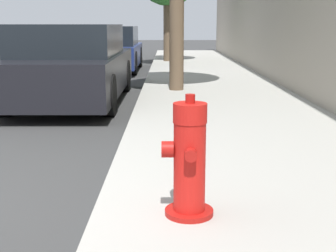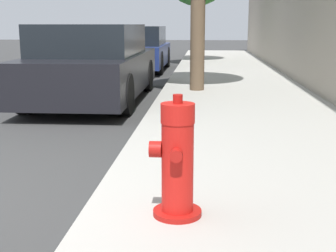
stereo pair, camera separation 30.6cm
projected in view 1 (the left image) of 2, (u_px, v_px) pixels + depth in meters
sidewalk_slab at (301, 218)px, 3.25m from camera, size 2.85×40.00×0.16m
fire_hydrant at (191, 162)px, 3.04m from camera, size 0.34×0.34×0.81m
parked_car_near at (74, 65)px, 8.45m from camera, size 1.81×4.50×1.40m
parked_car_mid at (111, 49)px, 14.15m from camera, size 1.81×4.00×1.34m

